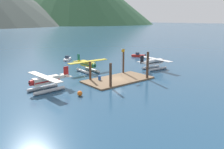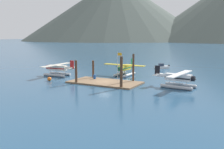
{
  "view_description": "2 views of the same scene",
  "coord_description": "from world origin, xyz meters",
  "px_view_note": "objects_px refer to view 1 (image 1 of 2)",
  "views": [
    {
      "loc": [
        -30.46,
        -35.07,
        12.49
      ],
      "look_at": [
        -1.38,
        0.37,
        1.37
      ],
      "focal_mm": 36.96,
      "sensor_mm": 36.0,
      "label": 1
    },
    {
      "loc": [
        24.88,
        -43.04,
        9.42
      ],
      "look_at": [
        1.52,
        0.23,
        1.83
      ],
      "focal_mm": 40.13,
      "sensor_mm": 36.0,
      "label": 2
    }
  ],
  "objects_px": {
    "boat_red_open_east": "(138,55)",
    "seaplane_white_stbd_fwd": "(154,63)",
    "mooring_buoy": "(80,93)",
    "seaplane_cream_port_fwd": "(46,82)",
    "seaplane_yellow_bow_centre": "(88,65)",
    "fuel_drum": "(99,78)",
    "flagpole": "(122,59)",
    "boat_white_open_north": "(67,59)"
  },
  "relations": [
    {
      "from": "seaplane_yellow_bow_centre",
      "to": "mooring_buoy",
      "type": "bearing_deg",
      "value": -127.84
    },
    {
      "from": "seaplane_white_stbd_fwd",
      "to": "mooring_buoy",
      "type": "bearing_deg",
      "value": -167.03
    },
    {
      "from": "flagpole",
      "to": "seaplane_white_stbd_fwd",
      "type": "height_order",
      "value": "flagpole"
    },
    {
      "from": "flagpole",
      "to": "seaplane_white_stbd_fwd",
      "type": "bearing_deg",
      "value": 4.46
    },
    {
      "from": "fuel_drum",
      "to": "mooring_buoy",
      "type": "height_order",
      "value": "fuel_drum"
    },
    {
      "from": "mooring_buoy",
      "to": "seaplane_white_stbd_fwd",
      "type": "height_order",
      "value": "seaplane_white_stbd_fwd"
    },
    {
      "from": "fuel_drum",
      "to": "boat_red_open_east",
      "type": "height_order",
      "value": "boat_red_open_east"
    },
    {
      "from": "boat_white_open_north",
      "to": "seaplane_white_stbd_fwd",
      "type": "bearing_deg",
      "value": -66.56
    },
    {
      "from": "flagpole",
      "to": "seaplane_yellow_bow_centre",
      "type": "distance_m",
      "value": 9.8
    },
    {
      "from": "mooring_buoy",
      "to": "seaplane_cream_port_fwd",
      "type": "bearing_deg",
      "value": 116.76
    },
    {
      "from": "flagpole",
      "to": "boat_white_open_north",
      "type": "xyz_separation_m",
      "value": [
        0.95,
        26.21,
        -3.54
      ]
    },
    {
      "from": "boat_white_open_north",
      "to": "boat_red_open_east",
      "type": "bearing_deg",
      "value": -22.04
    },
    {
      "from": "fuel_drum",
      "to": "boat_red_open_east",
      "type": "relative_size",
      "value": 0.21
    },
    {
      "from": "mooring_buoy",
      "to": "boat_white_open_north",
      "type": "height_order",
      "value": "boat_white_open_north"
    },
    {
      "from": "fuel_drum",
      "to": "boat_white_open_north",
      "type": "bearing_deg",
      "value": 75.37
    },
    {
      "from": "fuel_drum",
      "to": "flagpole",
      "type": "bearing_deg",
      "value": -2.9
    },
    {
      "from": "mooring_buoy",
      "to": "boat_red_open_east",
      "type": "relative_size",
      "value": 0.2
    },
    {
      "from": "flagpole",
      "to": "boat_red_open_east",
      "type": "distance_m",
      "value": 28.89
    },
    {
      "from": "fuel_drum",
      "to": "boat_white_open_north",
      "type": "xyz_separation_m",
      "value": [
        6.76,
        25.91,
        -0.25
      ]
    },
    {
      "from": "seaplane_yellow_bow_centre",
      "to": "boat_white_open_north",
      "type": "distance_m",
      "value": 17.61
    },
    {
      "from": "seaplane_yellow_bow_centre",
      "to": "boat_white_open_north",
      "type": "relative_size",
      "value": 2.52
    },
    {
      "from": "seaplane_white_stbd_fwd",
      "to": "boat_white_open_north",
      "type": "relative_size",
      "value": 2.53
    },
    {
      "from": "boat_red_open_east",
      "to": "boat_white_open_north",
      "type": "height_order",
      "value": "same"
    },
    {
      "from": "flagpole",
      "to": "fuel_drum",
      "type": "bearing_deg",
      "value": 177.1
    },
    {
      "from": "flagpole",
      "to": "boat_white_open_north",
      "type": "bearing_deg",
      "value": 87.93
    },
    {
      "from": "seaplane_white_stbd_fwd",
      "to": "seaplane_cream_port_fwd",
      "type": "relative_size",
      "value": 1.0
    },
    {
      "from": "fuel_drum",
      "to": "boat_white_open_north",
      "type": "distance_m",
      "value": 26.78
    },
    {
      "from": "mooring_buoy",
      "to": "boat_white_open_north",
      "type": "relative_size",
      "value": 0.21
    },
    {
      "from": "fuel_drum",
      "to": "mooring_buoy",
      "type": "relative_size",
      "value": 1.02
    },
    {
      "from": "seaplane_yellow_bow_centre",
      "to": "seaplane_cream_port_fwd",
      "type": "height_order",
      "value": "same"
    },
    {
      "from": "mooring_buoy",
      "to": "seaplane_yellow_bow_centre",
      "type": "distance_m",
      "value": 17.81
    },
    {
      "from": "fuel_drum",
      "to": "seaplane_cream_port_fwd",
      "type": "distance_m",
      "value": 11.13
    },
    {
      "from": "boat_red_open_east",
      "to": "seaplane_white_stbd_fwd",
      "type": "bearing_deg",
      "value": -123.66
    },
    {
      "from": "mooring_buoy",
      "to": "boat_red_open_east",
      "type": "bearing_deg",
      "value": 31.39
    },
    {
      "from": "mooring_buoy",
      "to": "boat_red_open_east",
      "type": "height_order",
      "value": "boat_red_open_east"
    },
    {
      "from": "flagpole",
      "to": "mooring_buoy",
      "type": "xyz_separation_m",
      "value": [
        -13.77,
        -4.99,
        -3.59
      ]
    },
    {
      "from": "mooring_buoy",
      "to": "boat_white_open_north",
      "type": "xyz_separation_m",
      "value": [
        14.71,
        31.19,
        0.06
      ]
    },
    {
      "from": "fuel_drum",
      "to": "boat_red_open_east",
      "type": "xyz_separation_m",
      "value": [
        28.65,
        17.05,
        -0.25
      ]
    },
    {
      "from": "fuel_drum",
      "to": "seaplane_white_stbd_fwd",
      "type": "bearing_deg",
      "value": 2.05
    },
    {
      "from": "boat_white_open_north",
      "to": "seaplane_cream_port_fwd",
      "type": "bearing_deg",
      "value": -125.47
    },
    {
      "from": "seaplane_yellow_bow_centre",
      "to": "boat_red_open_east",
      "type": "relative_size",
      "value": 2.45
    },
    {
      "from": "fuel_drum",
      "to": "seaplane_white_stbd_fwd",
      "type": "height_order",
      "value": "seaplane_white_stbd_fwd"
    }
  ]
}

